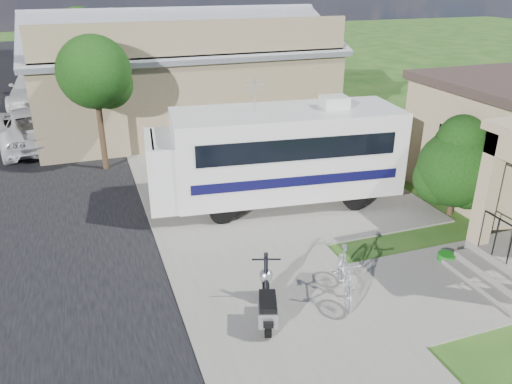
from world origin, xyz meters
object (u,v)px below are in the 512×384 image
object	(u,v)px
van	(39,88)
garden_hose	(446,258)
pickup_truck	(32,126)
bicycle	(345,277)
motorhome	(277,153)
scooter	(267,302)
shrub	(458,164)

from	to	relation	value
van	garden_hose	distance (m)	21.96
pickup_truck	bicycle	bearing A→B (deg)	107.66
motorhome	scooter	distance (m)	5.74
van	garden_hose	xyz separation A→B (m)	(9.63, -19.72, -0.84)
pickup_truck	van	distance (m)	6.84
pickup_truck	garden_hose	xyz separation A→B (m)	(9.66, -12.88, -0.69)
motorhome	pickup_truck	bearing A→B (deg)	136.81
van	garden_hose	bearing A→B (deg)	-60.61
motorhome	shrub	world-z (taller)	motorhome
motorhome	shrub	xyz separation A→B (m)	(4.45, -2.31, -0.10)
bicycle	van	bearing A→B (deg)	128.59
garden_hose	scooter	bearing A→B (deg)	-171.90
motorhome	bicycle	bearing A→B (deg)	-88.50
pickup_truck	scooter	bearing A→B (deg)	100.88
pickup_truck	motorhome	bearing A→B (deg)	121.39
van	bicycle	bearing A→B (deg)	-68.54
bicycle	van	size ratio (longest dim) A/B	0.27
pickup_truck	van	xyz separation A→B (m)	(0.03, 6.84, 0.15)
shrub	garden_hose	bearing A→B (deg)	-130.80
bicycle	pickup_truck	world-z (taller)	pickup_truck
motorhome	pickup_truck	size ratio (longest dim) A/B	1.32
motorhome	shrub	distance (m)	5.01
pickup_truck	van	world-z (taller)	van
motorhome	scooter	world-z (taller)	motorhome
van	shrub	bearing A→B (deg)	-53.40
motorhome	bicycle	world-z (taller)	motorhome
scooter	van	bearing A→B (deg)	121.84
motorhome	bicycle	xyz separation A→B (m)	(-0.45, -4.96, -1.06)
shrub	van	bearing A→B (deg)	123.24
motorhome	garden_hose	size ratio (longest dim) A/B	18.23
bicycle	van	world-z (taller)	van
shrub	pickup_truck	bearing A→B (deg)	137.13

